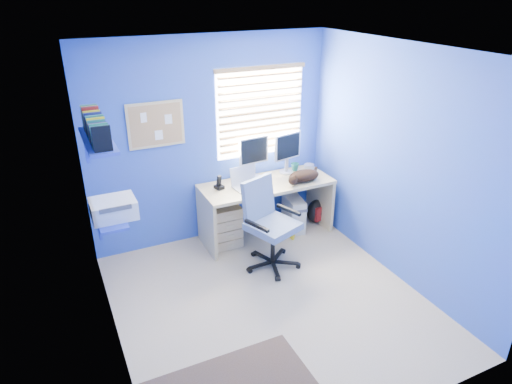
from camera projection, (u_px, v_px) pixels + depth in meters
name	position (u px, v px, depth m)	size (l,w,h in m)	color
floor	(270.00, 302.00, 4.70)	(3.00, 3.20, 0.00)	tan
ceiling	(274.00, 51.00, 3.66)	(3.00, 3.20, 0.00)	white
wall_back	(211.00, 142.00, 5.49)	(3.00, 0.01, 2.50)	#3850B7
wall_front	(387.00, 288.00, 2.87)	(3.00, 0.01, 2.50)	#3850B7
wall_left	(103.00, 226.00, 3.60)	(0.01, 3.20, 2.50)	#3850B7
wall_right	(399.00, 166.00, 4.76)	(0.01, 3.20, 2.50)	#3850B7
desk	(266.00, 209.00, 5.81)	(1.65, 0.65, 0.74)	tan
laptop	(247.00, 179.00, 5.47)	(0.33, 0.26, 0.22)	silver
monitor_left	(253.00, 158.00, 5.69)	(0.40, 0.12, 0.54)	silver
monitor_right	(287.00, 153.00, 5.83)	(0.40, 0.12, 0.54)	silver
phone	(219.00, 182.00, 5.45)	(0.09, 0.11, 0.17)	black
mug	(295.00, 167.00, 5.99)	(0.10, 0.09, 0.10)	#1D6E5D
cd_spindle	(309.00, 167.00, 6.04)	(0.13, 0.13, 0.07)	silver
cat	(304.00, 176.00, 5.66)	(0.41, 0.22, 0.15)	black
tower_pc	(293.00, 213.00, 6.03)	(0.19, 0.44, 0.45)	beige
drawer_boxes	(226.00, 226.00, 5.61)	(0.35, 0.28, 0.54)	tan
yellow_book	(291.00, 229.00, 5.85)	(0.03, 0.17, 0.24)	yellow
backpack	(317.00, 211.00, 6.20)	(0.29, 0.22, 0.33)	black
office_chair	(269.00, 235.00, 5.18)	(0.77, 0.77, 1.03)	black
window_blinds	(261.00, 112.00, 5.59)	(1.15, 0.05, 1.10)	white
corkboard	(156.00, 125.00, 5.10)	(0.64, 0.02, 0.52)	tan
wall_shelves	(104.00, 169.00, 4.19)	(0.42, 0.90, 1.05)	#2A3FB9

